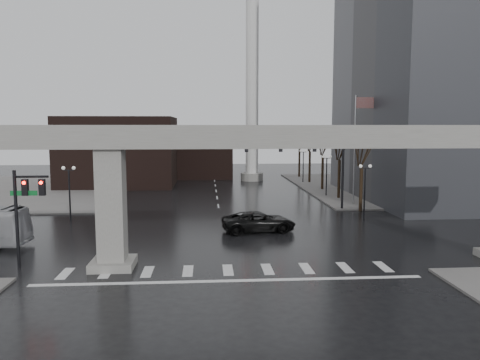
# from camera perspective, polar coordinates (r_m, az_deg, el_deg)

# --- Properties ---
(ground) EXTENTS (160.00, 160.00, 0.00)m
(ground) POSITION_cam_1_polar(r_m,az_deg,el_deg) (29.67, -1.57, -10.34)
(ground) COLOR black
(ground) RESTS_ON ground
(sidewalk_ne) EXTENTS (28.00, 36.00, 0.15)m
(sidewalk_ne) POSITION_cam_1_polar(r_m,az_deg,el_deg) (70.40, 18.70, -0.78)
(sidewalk_ne) COLOR slate
(sidewalk_ne) RESTS_ON ground
(sidewalk_nw) EXTENTS (28.00, 36.00, 0.15)m
(sidewalk_nw) POSITION_cam_1_polar(r_m,az_deg,el_deg) (69.49, -24.94, -1.14)
(sidewalk_nw) COLOR slate
(sidewalk_nw) RESTS_ON ground
(elevated_guideway) EXTENTS (48.00, 2.60, 8.70)m
(elevated_guideway) POSITION_cam_1_polar(r_m,az_deg,el_deg) (28.53, 0.93, 3.06)
(elevated_guideway) COLOR gray
(elevated_guideway) RESTS_ON ground
(office_tower) EXTENTS (22.00, 26.00, 42.00)m
(office_tower) POSITION_cam_1_polar(r_m,az_deg,el_deg) (62.96, 24.87, 17.29)
(office_tower) COLOR slate
(office_tower) RESTS_ON ground
(building_far_left) EXTENTS (16.00, 14.00, 10.00)m
(building_far_left) POSITION_cam_1_polar(r_m,az_deg,el_deg) (71.61, -14.38, 3.43)
(building_far_left) COLOR black
(building_far_left) RESTS_ON ground
(building_far_mid) EXTENTS (10.00, 10.00, 8.00)m
(building_far_mid) POSITION_cam_1_polar(r_m,az_deg,el_deg) (80.50, -4.64, 3.22)
(building_far_mid) COLOR black
(building_far_mid) RESTS_ON ground
(smokestack) EXTENTS (3.60, 3.60, 30.00)m
(smokestack) POSITION_cam_1_polar(r_m,az_deg,el_deg) (74.87, 1.48, 10.15)
(smokestack) COLOR silver
(smokestack) RESTS_ON ground
(signal_mast_arm) EXTENTS (12.12, 0.43, 8.00)m
(signal_mast_arm) POSITION_cam_1_polar(r_m,az_deg,el_deg) (48.34, 8.14, 3.16)
(signal_mast_arm) COLOR black
(signal_mast_arm) RESTS_ON ground
(signal_left_pole) EXTENTS (2.30, 0.30, 6.00)m
(signal_left_pole) POSITION_cam_1_polar(r_m,az_deg,el_deg) (31.23, -24.73, -2.42)
(signal_left_pole) COLOR black
(signal_left_pole) RESTS_ON ground
(flagpole_assembly) EXTENTS (2.06, 0.12, 12.00)m
(flagpole_assembly) POSITION_cam_1_polar(r_m,az_deg,el_deg) (53.02, 14.13, 5.16)
(flagpole_assembly) COLOR silver
(flagpole_assembly) RESTS_ON ground
(lamp_right_0) EXTENTS (1.22, 0.32, 5.11)m
(lamp_right_0) POSITION_cam_1_polar(r_m,az_deg,el_deg) (45.14, 14.98, -0.23)
(lamp_right_0) COLOR black
(lamp_right_0) RESTS_ON ground
(lamp_right_1) EXTENTS (1.22, 0.32, 5.11)m
(lamp_right_1) POSITION_cam_1_polar(r_m,az_deg,el_deg) (58.48, 10.52, 1.38)
(lamp_right_1) COLOR black
(lamp_right_1) RESTS_ON ground
(lamp_right_2) EXTENTS (1.22, 0.32, 5.11)m
(lamp_right_2) POSITION_cam_1_polar(r_m,az_deg,el_deg) (72.07, 7.72, 2.38)
(lamp_right_2) COLOR black
(lamp_right_2) RESTS_ON ground
(lamp_left_0) EXTENTS (1.22, 0.32, 5.11)m
(lamp_left_0) POSITION_cam_1_polar(r_m,az_deg,el_deg) (44.40, -20.10, -0.51)
(lamp_left_0) COLOR black
(lamp_left_0) RESTS_ON ground
(lamp_left_1) EXTENTS (1.22, 0.32, 5.11)m
(lamp_left_1) POSITION_cam_1_polar(r_m,az_deg,el_deg) (57.91, -16.31, 1.17)
(lamp_left_1) COLOR black
(lamp_left_1) RESTS_ON ground
(lamp_left_2) EXTENTS (1.22, 0.32, 5.11)m
(lamp_left_2) POSITION_cam_1_polar(r_m,az_deg,el_deg) (71.61, -13.96, 2.22)
(lamp_left_2) COLOR black
(lamp_left_2) RESTS_ON ground
(tree_right_0) EXTENTS (1.09, 1.58, 7.50)m
(tree_right_0) POSITION_cam_1_polar(r_m,az_deg,el_deg) (49.33, 14.57, -0.46)
(tree_right_0) COLOR black
(tree_right_0) RESTS_ON ground
(tree_right_1) EXTENTS (1.09, 1.61, 7.67)m
(tree_right_1) POSITION_cam_1_polar(r_m,az_deg,el_deg) (56.91, 12.01, 0.57)
(tree_right_1) COLOR black
(tree_right_1) RESTS_ON ground
(tree_right_2) EXTENTS (1.10, 1.63, 7.85)m
(tree_right_2) POSITION_cam_1_polar(r_m,az_deg,el_deg) (64.59, 10.05, 1.37)
(tree_right_2) COLOR black
(tree_right_2) RESTS_ON ground
(tree_right_3) EXTENTS (1.11, 1.66, 8.02)m
(tree_right_3) POSITION_cam_1_polar(r_m,az_deg,el_deg) (72.34, 8.51, 1.99)
(tree_right_3) COLOR black
(tree_right_3) RESTS_ON ground
(tree_right_4) EXTENTS (1.12, 1.69, 8.19)m
(tree_right_4) POSITION_cam_1_polar(r_m,az_deg,el_deg) (80.14, 7.27, 2.49)
(tree_right_4) COLOR black
(tree_right_4) RESTS_ON ground
(pickup_truck) EXTENTS (6.35, 3.54, 1.68)m
(pickup_truck) POSITION_cam_1_polar(r_m,az_deg,el_deg) (38.58, 2.32, -5.10)
(pickup_truck) COLOR black
(pickup_truck) RESTS_ON ground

